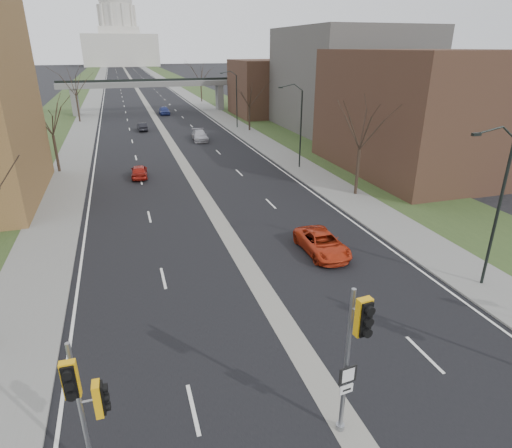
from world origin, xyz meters
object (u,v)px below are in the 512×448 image
signal_pole_left (85,398)px  car_left_near (139,171)px  car_right_far (164,110)px  car_right_mid (200,136)px  signal_pole_median (355,342)px  car_left_far (142,127)px  car_right_near (322,243)px

signal_pole_left → car_left_near: bearing=85.7°
car_left_near → car_right_far: car_right_far is taller
signal_pole_left → car_right_mid: bearing=77.1°
signal_pole_median → signal_pole_left: bearing=168.7°
signal_pole_left → signal_pole_median: size_ratio=0.90×
car_left_near → car_left_far: car_left_near is taller
car_right_near → car_right_mid: bearing=91.5°
signal_pole_left → car_right_near: 18.19m
signal_pole_median → car_right_near: (5.31, 12.98, -3.22)m
car_right_mid → car_right_far: size_ratio=1.05×
car_left_far → car_right_mid: (7.24, -10.42, 0.09)m
car_left_near → signal_pole_median: bearing=101.6°
signal_pole_median → car_right_far: size_ratio=1.21×
signal_pole_median → car_left_far: 61.02m
car_left_far → car_right_near: size_ratio=0.76×
car_left_near → car_right_far: size_ratio=0.83×
car_left_far → car_right_far: size_ratio=0.80×
car_right_near → signal_pole_left: bearing=-137.1°
car_left_near → car_right_near: (10.11, -21.12, 0.03)m
car_left_near → car_right_far: 43.82m
signal_pole_median → car_right_mid: (4.41, 50.44, -3.20)m
car_left_near → car_right_far: bearing=-95.9°
car_right_near → car_left_near: bearing=115.7°
car_right_near → car_left_far: bearing=99.7°
signal_pole_median → car_left_far: bearing=86.8°
car_right_mid → car_right_near: bearing=-85.1°
signal_pole_left → car_right_near: bearing=43.9°
car_left_far → car_left_near: bearing=82.6°
car_right_far → car_right_near: bearing=-86.8°
car_left_far → car_right_near: 48.57m
signal_pole_median → car_right_far: (2.42, 77.32, -3.12)m
car_left_near → car_right_near: car_right_near is taller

